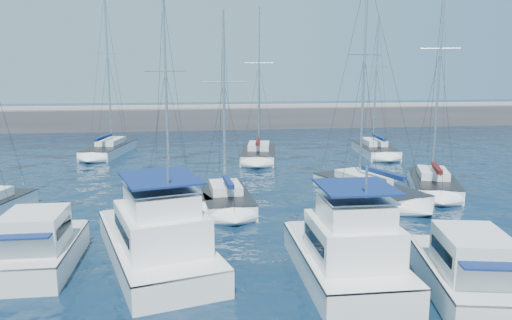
{
  "coord_description": "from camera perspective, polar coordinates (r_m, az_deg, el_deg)",
  "views": [
    {
      "loc": [
        -4.93,
        -22.46,
        8.84
      ],
      "look_at": [
        -0.69,
        8.84,
        3.0
      ],
      "focal_mm": 35.0,
      "sensor_mm": 36.0,
      "label": 1
    }
  ],
  "objects": [
    {
      "name": "motor_yacht_stbd_inner",
      "position": [
        21.64,
        10.38,
        -10.57
      ],
      "size": [
        3.9,
        8.24,
        4.69
      ],
      "rotation": [
        0.0,
        0.0,
        -0.01
      ],
      "color": "white",
      "rests_on": "ground"
    },
    {
      "name": "ground",
      "position": [
        24.64,
        4.42,
        -10.59
      ],
      "size": [
        220.0,
        220.0,
        0.0
      ],
      "primitive_type": "plane",
      "color": "black",
      "rests_on": "ground"
    },
    {
      "name": "sailboat_back_c",
      "position": [
        53.11,
        13.44,
        1.17
      ],
      "size": [
        3.77,
        8.24,
        14.38
      ],
      "rotation": [
        0.0,
        0.0,
        -0.09
      ],
      "color": "white",
      "rests_on": "ground"
    },
    {
      "name": "motor_yacht_port_outer",
      "position": [
        24.34,
        -23.4,
        -9.36
      ],
      "size": [
        2.92,
        6.19,
        3.2
      ],
      "rotation": [
        0.0,
        0.0,
        -0.01
      ],
      "color": "silver",
      "rests_on": "ground"
    },
    {
      "name": "sailboat_mid_b",
      "position": [
        33.9,
        -9.55,
        -3.89
      ],
      "size": [
        5.18,
        8.39,
        13.79
      ],
      "rotation": [
        0.0,
        0.0,
        0.29
      ],
      "color": "silver",
      "rests_on": "ground"
    },
    {
      "name": "sailboat_back_a",
      "position": [
        54.26,
        -16.41,
        1.24
      ],
      "size": [
        4.83,
        9.62,
        16.64
      ],
      "rotation": [
        0.0,
        0.0,
        -0.2
      ],
      "color": "white",
      "rests_on": "ground"
    },
    {
      "name": "sailboat_back_b",
      "position": [
        49.02,
        0.3,
        0.7
      ],
      "size": [
        4.57,
        8.64,
        14.93
      ],
      "rotation": [
        0.0,
        0.0,
        -0.18
      ],
      "color": "silver",
      "rests_on": "ground"
    },
    {
      "name": "motor_yacht_stbd_outer",
      "position": [
        21.53,
        22.84,
        -11.91
      ],
      "size": [
        4.14,
        7.33,
        3.2
      ],
      "rotation": [
        0.0,
        0.0,
        -0.21
      ],
      "color": "silver",
      "rests_on": "ground"
    },
    {
      "name": "sailboat_mid_e",
      "position": [
        38.59,
        19.59,
        -2.55
      ],
      "size": [
        5.42,
        8.07,
        16.39
      ],
      "rotation": [
        0.0,
        0.0,
        -0.35
      ],
      "color": "white",
      "rests_on": "ground"
    },
    {
      "name": "sailboat_mid_c",
      "position": [
        32.1,
        -3.41,
        -4.57
      ],
      "size": [
        3.28,
        6.7,
        12.69
      ],
      "rotation": [
        0.0,
        0.0,
        0.05
      ],
      "color": "white",
      "rests_on": "ground"
    },
    {
      "name": "breakwater",
      "position": [
        75.03,
        -3.92,
        4.5
      ],
      "size": [
        160.0,
        6.0,
        4.45
      ],
      "color": "#424244",
      "rests_on": "ground"
    },
    {
      "name": "sailboat_mid_d",
      "position": [
        35.77,
        12.6,
        -3.24
      ],
      "size": [
        5.88,
        9.87,
        15.61
      ],
      "rotation": [
        0.0,
        0.0,
        0.31
      ],
      "color": "silver",
      "rests_on": "ground"
    },
    {
      "name": "motor_yacht_port_inner",
      "position": [
        23.36,
        -11.17,
        -9.0
      ],
      "size": [
        6.6,
        10.96,
        4.69
      ],
      "rotation": [
        0.0,
        0.0,
        0.27
      ],
      "color": "white",
      "rests_on": "ground"
    }
  ]
}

